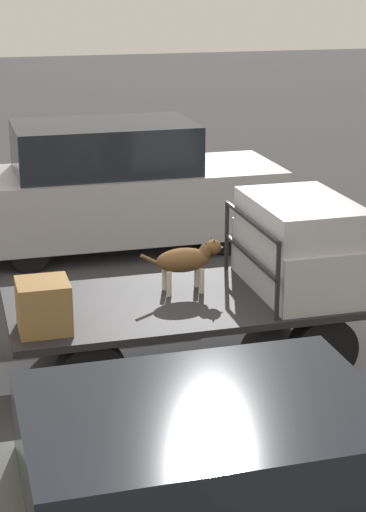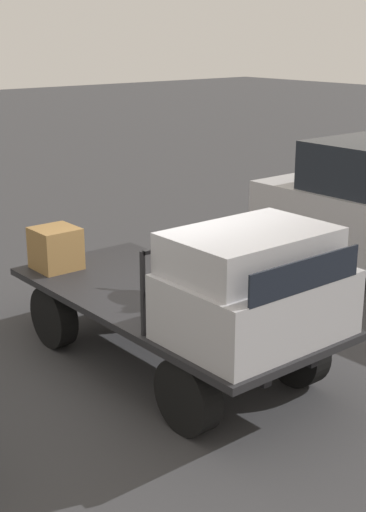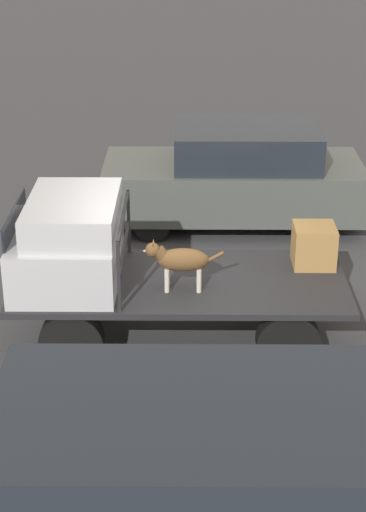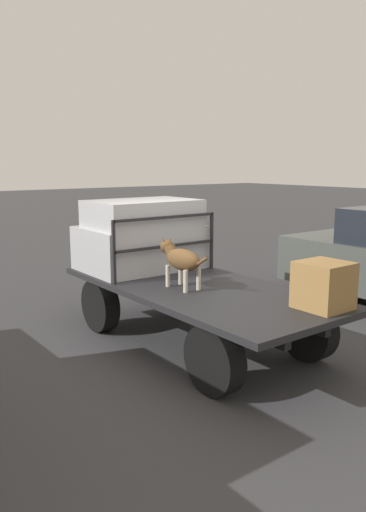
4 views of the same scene
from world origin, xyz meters
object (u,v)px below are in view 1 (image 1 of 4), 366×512
at_px(cargo_crate, 44,306).
at_px(parked_pickup_far, 117,188).
at_px(flatbed_truck, 191,317).
at_px(parked_sedan, 226,512).
at_px(dog, 188,260).

distance_m(cargo_crate, parked_pickup_far, 5.46).
bearing_deg(cargo_crate, flatbed_truck, 15.29).
bearing_deg(parked_sedan, parked_pickup_far, 75.31).
bearing_deg(cargo_crate, parked_sedan, -76.76).
bearing_deg(dog, flatbed_truck, -102.21).
bearing_deg(dog, cargo_crate, -164.85).
bearing_deg(parked_sedan, flatbed_truck, 69.03).
xyz_separation_m(cargo_crate, parked_pickup_far, (1.79, 5.15, -0.09)).
relative_size(dog, parked_sedan, 0.23).
relative_size(flatbed_truck, parked_pickup_far, 0.80).
bearing_deg(flatbed_truck, parked_pickup_far, 89.18).
xyz_separation_m(flatbed_truck, dog, (0.02, 0.25, 0.61)).
height_order(cargo_crate, parked_pickup_far, parked_pickup_far).
bearing_deg(cargo_crate, dog, 22.37).
height_order(dog, cargo_crate, dog).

